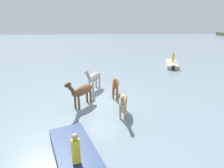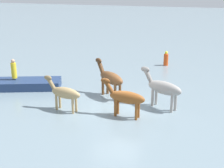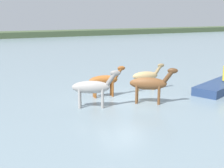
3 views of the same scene
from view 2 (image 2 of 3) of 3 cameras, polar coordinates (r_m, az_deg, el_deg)
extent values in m
plane|color=gray|center=(16.06, 0.96, -4.46)|extent=(150.06, 150.06, 0.00)
ellipsoid|color=brown|center=(17.25, -0.15, 1.09)|extent=(1.99, 1.66, 0.68)
cylinder|color=brown|center=(17.81, -1.70, -0.26)|extent=(0.15, 0.15, 1.12)
cylinder|color=brown|center=(17.98, -0.83, -0.07)|extent=(0.15, 0.15, 1.12)
cylinder|color=brown|center=(16.86, 0.58, -1.31)|extent=(0.15, 0.15, 1.12)
cylinder|color=brown|center=(17.04, 1.47, -1.11)|extent=(0.15, 0.15, 1.12)
cylinder|color=#50311A|center=(17.98, -2.11, 3.25)|extent=(0.64, 0.55, 0.74)
ellipsoid|color=#50311A|center=(18.08, -2.49, 4.32)|extent=(0.59, 0.51, 0.30)
ellipsoid|color=brown|center=(14.70, 2.78, -2.48)|extent=(1.85, 0.72, 0.61)
cylinder|color=brown|center=(14.96, 0.62, -4.14)|extent=(0.13, 0.13, 1.00)
cylinder|color=brown|center=(15.20, 1.08, -3.76)|extent=(0.13, 0.13, 1.00)
cylinder|color=brown|center=(14.57, 4.49, -4.81)|extent=(0.13, 0.13, 1.00)
cylinder|color=brown|center=(14.82, 4.90, -4.42)|extent=(0.13, 0.13, 1.00)
cylinder|color=brown|center=(14.94, -0.58, -0.52)|extent=(0.57, 0.27, 0.66)
ellipsoid|color=brown|center=(14.94, -1.24, 0.57)|extent=(0.51, 0.26, 0.27)
ellipsoid|color=#9E9993|center=(15.89, 9.64, -0.72)|extent=(2.06, 1.38, 0.67)
cylinder|color=#9E9993|center=(16.28, 7.49, -2.22)|extent=(0.15, 0.15, 1.10)
cylinder|color=#9E9993|center=(16.52, 8.17, -1.94)|extent=(0.15, 0.15, 1.10)
cylinder|color=#9E9993|center=(15.64, 10.98, -3.26)|extent=(0.15, 0.15, 1.10)
cylinder|color=#9E9993|center=(15.89, 11.63, -2.95)|extent=(0.15, 0.15, 1.10)
cylinder|color=slate|center=(16.35, 6.69, 1.55)|extent=(0.65, 0.47, 0.73)
ellipsoid|color=slate|center=(16.40, 6.15, 2.71)|extent=(0.59, 0.44, 0.29)
ellipsoid|color=tan|center=(15.59, -8.53, -1.66)|extent=(1.77, 0.78, 0.57)
cylinder|color=tan|center=(15.96, -10.22, -3.09)|extent=(0.13, 0.13, 0.94)
cylinder|color=tan|center=(16.16, -9.60, -2.78)|extent=(0.13, 0.13, 0.94)
cylinder|color=tan|center=(15.36, -7.24, -3.78)|extent=(0.13, 0.13, 0.94)
cylinder|color=tan|center=(15.57, -6.64, -3.45)|extent=(0.13, 0.13, 0.94)
cylinder|color=olive|center=(16.02, -11.17, 0.14)|extent=(0.55, 0.28, 0.63)
ellipsoid|color=olive|center=(16.06, -11.72, 1.11)|extent=(0.49, 0.27, 0.25)
cube|color=navy|center=(19.92, -17.60, -0.25)|extent=(5.82, 3.60, 0.67)
cylinder|color=yellow|center=(19.79, -17.63, 2.38)|extent=(0.32, 0.32, 0.95)
sphere|color=tan|center=(19.64, -17.79, 4.05)|extent=(0.24, 0.24, 0.24)
cylinder|color=#E54C19|center=(24.70, 9.91, 4.42)|extent=(0.36, 0.36, 0.90)
sphere|color=yellow|center=(24.58, 9.98, 5.71)|extent=(0.24, 0.24, 0.24)
camera|label=1|loc=(22.29, -32.33, 13.76)|focal=29.40mm
camera|label=3|loc=(29.61, 27.06, 13.60)|focal=49.37mm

